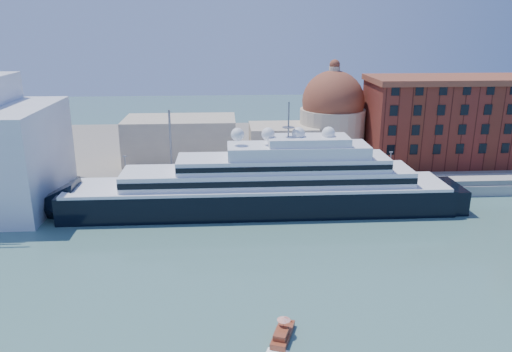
{
  "coord_description": "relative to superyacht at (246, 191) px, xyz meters",
  "views": [
    {
      "loc": [
        -7.71,
        -77.03,
        39.12
      ],
      "look_at": [
        -1.72,
        18.0,
        9.52
      ],
      "focal_mm": 35.0,
      "sensor_mm": 36.0,
      "label": 1
    }
  ],
  "objects": [
    {
      "name": "land",
      "position": [
        3.52,
        52.0,
        -3.75
      ],
      "size": [
        260.0,
        72.0,
        2.0
      ],
      "primitive_type": "cube",
      "color": "slate",
      "rests_on": "ground"
    },
    {
      "name": "quay",
      "position": [
        3.52,
        11.0,
        -3.5
      ],
      "size": [
        180.0,
        10.0,
        2.5
      ],
      "primitive_type": "cube",
      "color": "gray",
      "rests_on": "ground"
    },
    {
      "name": "superyacht",
      "position": [
        0.0,
        0.0,
        0.0
      ],
      "size": [
        92.12,
        12.77,
        27.53
      ],
      "color": "black",
      "rests_on": "ground"
    },
    {
      "name": "church",
      "position": [
        9.91,
        34.72,
        6.16
      ],
      "size": [
        66.0,
        18.0,
        25.5
      ],
      "color": "beige",
      "rests_on": "land"
    },
    {
      "name": "water_taxi",
      "position": [
        2.69,
        -45.14,
        -4.07
      ],
      "size": [
        3.88,
        6.34,
        2.86
      ],
      "rotation": [
        0.0,
        0.0,
        -0.34
      ],
      "color": "brown",
      "rests_on": "ground"
    },
    {
      "name": "lamp_posts",
      "position": [
        -9.15,
        9.27,
        5.09
      ],
      "size": [
        120.8,
        2.4,
        18.0
      ],
      "color": "slate",
      "rests_on": "quay"
    },
    {
      "name": "warehouse",
      "position": [
        55.52,
        29.0,
        9.04
      ],
      "size": [
        43.0,
        19.0,
        23.25
      ],
      "color": "maroon",
      "rests_on": "land"
    },
    {
      "name": "quay_fence",
      "position": [
        3.52,
        6.5,
        -1.65
      ],
      "size": [
        180.0,
        0.1,
        1.2
      ],
      "primitive_type": "cube",
      "color": "slate",
      "rests_on": "quay"
    },
    {
      "name": "ground",
      "position": [
        3.52,
        -23.0,
        -4.75
      ],
      "size": [
        400.0,
        400.0,
        0.0
      ],
      "primitive_type": "plane",
      "color": "#3C6763",
      "rests_on": "ground"
    }
  ]
}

